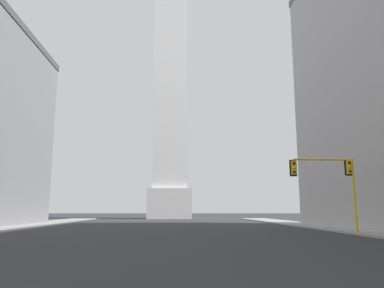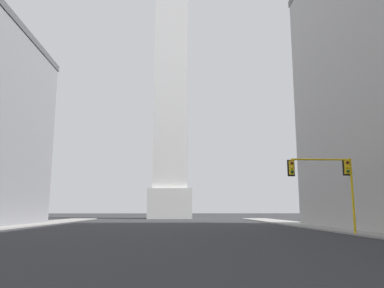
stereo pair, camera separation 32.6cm
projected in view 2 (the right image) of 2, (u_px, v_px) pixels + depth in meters
The scene contains 3 objects.
sidewalk_right at pixel (372, 233), 30.81m from camera, with size 5.00×99.06×0.15m, color gray.
obelisk at pixel (171, 63), 88.39m from camera, with size 9.45×9.45×75.53m.
traffic_light_mid_right at pixel (330, 176), 29.49m from camera, with size 5.23×0.51×5.97m.
Camera 2 is at (1.69, -1.30, 1.95)m, focal length 35.00 mm.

